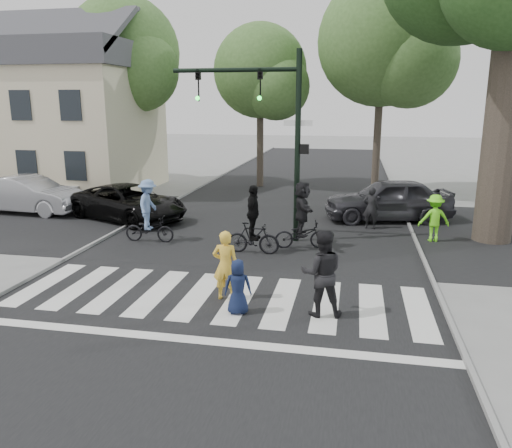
# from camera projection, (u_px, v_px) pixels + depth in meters

# --- Properties ---
(ground) EXTENTS (120.00, 120.00, 0.00)m
(ground) POSITION_uv_depth(u_px,v_px,m) (206.00, 314.00, 10.69)
(ground) COLOR gray
(ground) RESTS_ON ground
(road_stem) EXTENTS (10.00, 70.00, 0.01)m
(road_stem) POSITION_uv_depth(u_px,v_px,m) (253.00, 249.00, 15.45)
(road_stem) COLOR black
(road_stem) RESTS_ON ground
(road_cross) EXTENTS (70.00, 10.00, 0.01)m
(road_cross) POSITION_uv_depth(u_px,v_px,m) (269.00, 226.00, 18.31)
(road_cross) COLOR black
(road_cross) RESTS_ON ground
(curb_left) EXTENTS (0.10, 70.00, 0.10)m
(curb_left) POSITION_uv_depth(u_px,v_px,m) (102.00, 239.00, 16.39)
(curb_left) COLOR gray
(curb_left) RESTS_ON ground
(curb_right) EXTENTS (0.10, 70.00, 0.10)m
(curb_right) POSITION_uv_depth(u_px,v_px,m) (423.00, 257.00, 14.49)
(curb_right) COLOR gray
(curb_right) RESTS_ON ground
(crosswalk) EXTENTS (10.00, 3.85, 0.01)m
(crosswalk) POSITION_uv_depth(u_px,v_px,m) (215.00, 302.00, 11.32)
(crosswalk) COLOR silver
(crosswalk) RESTS_ON ground
(traffic_signal) EXTENTS (4.45, 0.29, 6.00)m
(traffic_signal) POSITION_uv_depth(u_px,v_px,m) (271.00, 119.00, 15.60)
(traffic_signal) COLOR black
(traffic_signal) RESTS_ON ground
(bg_tree_0) EXTENTS (5.46, 5.20, 8.97)m
(bg_tree_0) POSITION_uv_depth(u_px,v_px,m) (45.00, 70.00, 27.07)
(bg_tree_0) COLOR brown
(bg_tree_0) RESTS_ON ground
(bg_tree_1) EXTENTS (6.09, 5.80, 9.80)m
(bg_tree_1) POSITION_uv_depth(u_px,v_px,m) (127.00, 58.00, 25.50)
(bg_tree_1) COLOR brown
(bg_tree_1) RESTS_ON ground
(bg_tree_2) EXTENTS (5.04, 4.80, 8.40)m
(bg_tree_2) POSITION_uv_depth(u_px,v_px,m) (264.00, 75.00, 25.49)
(bg_tree_2) COLOR brown
(bg_tree_2) RESTS_ON ground
(bg_tree_3) EXTENTS (6.30, 6.00, 10.20)m
(bg_tree_3) POSITION_uv_depth(u_px,v_px,m) (389.00, 46.00, 22.79)
(bg_tree_3) COLOR brown
(bg_tree_3) RESTS_ON ground
(house) EXTENTS (8.40, 8.10, 8.82)m
(house) POSITION_uv_depth(u_px,v_px,m) (66.00, 115.00, 25.27)
(house) COLOR beige
(house) RESTS_ON ground
(pedestrian_woman) EXTENTS (0.61, 0.42, 1.63)m
(pedestrian_woman) POSITION_uv_depth(u_px,v_px,m) (226.00, 265.00, 11.32)
(pedestrian_woman) COLOR yellow
(pedestrian_woman) RESTS_ON ground
(pedestrian_child) EXTENTS (0.65, 0.48, 1.20)m
(pedestrian_child) POSITION_uv_depth(u_px,v_px,m) (238.00, 287.00, 10.60)
(pedestrian_child) COLOR #131D3E
(pedestrian_child) RESTS_ON ground
(pedestrian_adult) EXTENTS (1.00, 0.83, 1.87)m
(pedestrian_adult) POSITION_uv_depth(u_px,v_px,m) (322.00, 273.00, 10.44)
(pedestrian_adult) COLOR black
(pedestrian_adult) RESTS_ON ground
(cyclist_left) EXTENTS (1.64, 1.08, 2.05)m
(cyclist_left) POSITION_uv_depth(u_px,v_px,m) (149.00, 215.00, 16.05)
(cyclist_left) COLOR black
(cyclist_left) RESTS_ON ground
(cyclist_mid) EXTENTS (1.60, 0.98, 2.08)m
(cyclist_mid) POSITION_uv_depth(u_px,v_px,m) (253.00, 226.00, 14.80)
(cyclist_mid) COLOR black
(cyclist_mid) RESTS_ON ground
(cyclist_right) EXTENTS (1.74, 1.61, 2.10)m
(cyclist_right) POSITION_uv_depth(u_px,v_px,m) (302.00, 219.00, 15.33)
(cyclist_right) COLOR black
(cyclist_right) RESTS_ON ground
(car_suv) EXTENTS (5.39, 4.08, 1.36)m
(car_suv) POSITION_uv_depth(u_px,v_px,m) (129.00, 202.00, 19.17)
(car_suv) COLOR black
(car_suv) RESTS_ON ground
(car_silver) EXTENTS (4.70, 1.90, 1.52)m
(car_silver) POSITION_uv_depth(u_px,v_px,m) (28.00, 195.00, 20.38)
(car_silver) COLOR #B0B0B5
(car_silver) RESTS_ON ground
(car_grey) EXTENTS (5.07, 2.87, 1.63)m
(car_grey) POSITION_uv_depth(u_px,v_px,m) (388.00, 200.00, 19.04)
(car_grey) COLOR #343339
(car_grey) RESTS_ON ground
(bystander_hivis) EXTENTS (1.08, 0.73, 1.55)m
(bystander_hivis) POSITION_uv_depth(u_px,v_px,m) (434.00, 218.00, 16.15)
(bystander_hivis) COLOR #76FF22
(bystander_hivis) RESTS_ON ground
(bystander_dark) EXTENTS (0.59, 0.42, 1.52)m
(bystander_dark) POSITION_uv_depth(u_px,v_px,m) (371.00, 208.00, 17.76)
(bystander_dark) COLOR black
(bystander_dark) RESTS_ON ground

